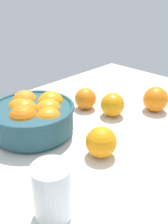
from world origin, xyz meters
The scene contains 7 objects.
ground_plane centered at (0.00, 0.00, -1.50)cm, with size 132.58×85.40×3.00cm, color silver.
fruit_bowl centered at (-6.62, 13.82, 5.54)cm, with size 24.74×24.74×10.97cm.
juice_glass centered at (-22.73, -13.92, 5.07)cm, with size 7.42×7.42×11.45cm.
loose_orange_0 centered at (17.89, 3.94, 3.97)cm, with size 7.94×7.94×7.94cm, color orange.
loose_orange_1 centered at (-1.76, -7.96, 4.01)cm, with size 8.03×8.03×8.03cm, color orange.
loose_orange_2 centered at (15.55, 14.14, 3.78)cm, with size 7.56×7.56×7.56cm, color orange.
loose_orange_3 centered at (31.10, -4.34, 4.29)cm, with size 8.58×8.58×8.58cm, color orange.
Camera 1 is at (-44.91, -43.55, 40.84)cm, focal length 41.88 mm.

